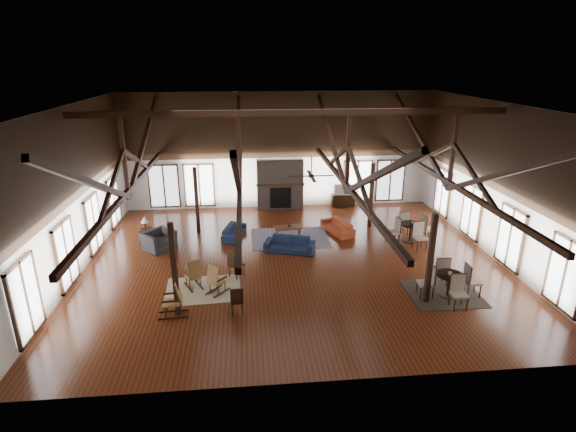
{
  "coord_description": "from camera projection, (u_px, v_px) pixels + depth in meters",
  "views": [
    {
      "loc": [
        -1.75,
        -15.99,
        7.59
      ],
      "look_at": [
        -0.12,
        1.0,
        1.54
      ],
      "focal_mm": 28.0,
      "sensor_mm": 36.0,
      "label": 1
    }
  ],
  "objects": [
    {
      "name": "rug_tan",
      "position": [
        203.0,
        289.0,
        15.52
      ],
      "size": [
        2.65,
        2.14,
        0.01
      ],
      "primitive_type": "cube",
      "rotation": [
        0.0,
        0.0,
        0.05
      ],
      "color": "tan",
      "rests_on": "floor"
    },
    {
      "name": "rocking_chair_b",
      "position": [
        215.0,
        280.0,
        15.13
      ],
      "size": [
        0.85,
        0.89,
        1.04
      ],
      "rotation": [
        0.0,
        0.0,
        -0.71
      ],
      "color": "olive",
      "rests_on": "floor"
    },
    {
      "name": "sofa_orange",
      "position": [
        337.0,
        227.0,
        20.51
      ],
      "size": [
        2.07,
        1.33,
        0.56
      ],
      "primitive_type": "imported",
      "rotation": [
        0.0,
        0.0,
        -1.24
      ],
      "color": "#AC4221",
      "rests_on": "floor"
    },
    {
      "name": "cafe_table_near",
      "position": [
        449.0,
        281.0,
        14.95
      ],
      "size": [
        2.14,
        2.14,
        1.11
      ],
      "rotation": [
        0.0,
        0.0,
        -0.03
      ],
      "color": "black",
      "rests_on": "floor"
    },
    {
      "name": "armchair",
      "position": [
        159.0,
        241.0,
        18.66
      ],
      "size": [
        1.59,
        1.6,
        0.78
      ],
      "primitive_type": "imported",
      "rotation": [
        0.0,
        0.0,
        0.81
      ],
      "color": "#28282A",
      "rests_on": "floor"
    },
    {
      "name": "floor",
      "position": [
        293.0,
        261.0,
        17.7
      ],
      "size": [
        16.0,
        16.0,
        0.0
      ],
      "primitive_type": "plane",
      "color": "#562A12",
      "rests_on": "ground"
    },
    {
      "name": "cup_far",
      "position": [
        413.0,
        223.0,
        19.33
      ],
      "size": [
        0.11,
        0.11,
        0.09
      ],
      "primitive_type": "imported",
      "rotation": [
        0.0,
        0.0,
        0.0
      ],
      "color": "#B2B2B2",
      "rests_on": "cafe_table_far"
    },
    {
      "name": "television",
      "position": [
        344.0,
        189.0,
        24.03
      ],
      "size": [
        1.04,
        0.27,
        0.59
      ],
      "primitive_type": "imported",
      "rotation": [
        0.0,
        0.0,
        -0.13
      ],
      "color": "#B2B2B2",
      "rests_on": "tv_console"
    },
    {
      "name": "fireplace",
      "position": [
        280.0,
        185.0,
        23.53
      ],
      "size": [
        2.5,
        0.69,
        2.6
      ],
      "color": "#6A5B51",
      "rests_on": "floor"
    },
    {
      "name": "ceiling",
      "position": [
        294.0,
        105.0,
        15.69
      ],
      "size": [
        16.0,
        14.0,
        0.02
      ],
      "primitive_type": "cube",
      "color": "black",
      "rests_on": "wall_back"
    },
    {
      "name": "tv_console",
      "position": [
        343.0,
        200.0,
        24.23
      ],
      "size": [
        1.24,
        0.47,
        0.62
      ],
      "primitive_type": "cube",
      "color": "black",
      "rests_on": "floor"
    },
    {
      "name": "rocking_chair_c",
      "position": [
        175.0,
        300.0,
        13.82
      ],
      "size": [
        0.92,
        0.54,
        1.15
      ],
      "rotation": [
        0.0,
        0.0,
        1.64
      ],
      "color": "olive",
      "rests_on": "floor"
    },
    {
      "name": "roof_truss",
      "position": [
        294.0,
        161.0,
        16.35
      ],
      "size": [
        15.6,
        14.07,
        3.14
      ],
      "color": "black",
      "rests_on": "wall_back"
    },
    {
      "name": "rug_navy",
      "position": [
        290.0,
        238.0,
        19.96
      ],
      "size": [
        3.4,
        2.56,
        0.01
      ],
      "primitive_type": "cube",
      "rotation": [
        0.0,
        0.0,
        -0.0
      ],
      "color": "#1D1C4F",
      "rests_on": "floor"
    },
    {
      "name": "side_chair_b",
      "position": [
        237.0,
        299.0,
        13.86
      ],
      "size": [
        0.42,
        0.42,
        0.93
      ],
      "rotation": [
        0.0,
        0.0,
        0.08
      ],
      "color": "black",
      "rests_on": "floor"
    },
    {
      "name": "wall_front",
      "position": [
        327.0,
        273.0,
        10.13
      ],
      "size": [
        16.0,
        0.02,
        6.0
      ],
      "primitive_type": "cube",
      "color": "silver",
      "rests_on": "floor"
    },
    {
      "name": "wall_right",
      "position": [
        498.0,
        183.0,
        17.41
      ],
      "size": [
        0.02,
        14.0,
        6.0
      ],
      "primitive_type": "cube",
      "color": "silver",
      "rests_on": "floor"
    },
    {
      "name": "sofa_navy_left",
      "position": [
        234.0,
        231.0,
        19.99
      ],
      "size": [
        1.91,
        1.12,
        0.52
      ],
      "primitive_type": "imported",
      "rotation": [
        0.0,
        0.0,
        1.32
      ],
      "color": "#16233D",
      "rests_on": "floor"
    },
    {
      "name": "wall_left",
      "position": [
        71.0,
        194.0,
        15.98
      ],
      "size": [
        0.02,
        14.0,
        6.0
      ],
      "primitive_type": "cube",
      "color": "silver",
      "rests_on": "floor"
    },
    {
      "name": "post_grid",
      "position": [
        294.0,
        225.0,
        17.19
      ],
      "size": [
        8.16,
        7.16,
        3.05
      ],
      "color": "black",
      "rests_on": "floor"
    },
    {
      "name": "side_chair_a",
      "position": [
        234.0,
        262.0,
        16.17
      ],
      "size": [
        0.65,
        0.65,
        1.09
      ],
      "rotation": [
        0.0,
        0.0,
        -0.78
      ],
      "color": "black",
      "rests_on": "floor"
    },
    {
      "name": "vase",
      "position": [
        289.0,
        225.0,
        19.93
      ],
      "size": [
        0.21,
        0.21,
        0.18
      ],
      "primitive_type": "imported",
      "rotation": [
        0.0,
        0.0,
        0.25
      ],
      "color": "#B2B2B2",
      "rests_on": "coffee_table"
    },
    {
      "name": "ceiling_fan",
      "position": [
        311.0,
        175.0,
        15.56
      ],
      "size": [
        1.6,
        1.6,
        0.75
      ],
      "color": "black",
      "rests_on": "roof_truss"
    },
    {
      "name": "rug_dark",
      "position": [
        443.0,
        293.0,
        15.29
      ],
      "size": [
        2.41,
        2.2,
        0.01
      ],
      "primitive_type": "cube",
      "rotation": [
        0.0,
        0.0,
        -0.01
      ],
      "color": "black",
      "rests_on": "floor"
    },
    {
      "name": "cup_near",
      "position": [
        450.0,
        273.0,
        14.82
      ],
      "size": [
        0.16,
        0.16,
        0.1
      ],
      "primitive_type": "imported",
      "rotation": [
        0.0,
        0.0,
        -0.32
      ],
      "color": "#B2B2B2",
      "rests_on": "cafe_table_near"
    },
    {
      "name": "side_table_lamp",
      "position": [
        146.0,
        233.0,
        19.24
      ],
      "size": [
        0.48,
        0.48,
        1.24
      ],
      "color": "black",
      "rests_on": "floor"
    },
    {
      "name": "rocking_chair_a",
      "position": [
        194.0,
        275.0,
        15.48
      ],
      "size": [
        0.75,
        0.93,
        1.06
      ],
      "rotation": [
        0.0,
        0.0,
        0.45
      ],
      "color": "olive",
      "rests_on": "floor"
    },
    {
      "name": "sofa_navy_front",
      "position": [
        290.0,
        245.0,
        18.49
      ],
      "size": [
        2.2,
        1.38,
        0.6
      ],
      "primitive_type": "imported",
      "rotation": [
        0.0,
        0.0,
        -0.3
      ],
      "color": "#16223E",
      "rests_on": "floor"
    },
    {
      "name": "cafe_table_far",
      "position": [
        411.0,
        229.0,
        19.39
      ],
      "size": [
        2.23,
        2.23,
        1.14
      ],
      "rotation": [
        0.0,
        0.0,
        0.14
      ],
      "color": "black",
      "rests_on": "floor"
    },
    {
      "name": "coffee_table",
      "position": [
        288.0,
        228.0,
        20.0
      ],
      "size": [
        1.29,
        0.78,
        0.47
      ],
      "rotation": [
        0.0,
        0.0,
        0.14
      ],
      "color": "brown",
      "rests_on": "floor"
    },
    {
      "name": "wall_back",
      "position": [
        279.0,
        151.0,
        23.26
      ],
      "size": [
        16.0,
        0.02,
        6.0
      ],
      "primitive_type": "cube",
      "color": "silver",
      "rests_on": "floor"
    }
  ]
}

